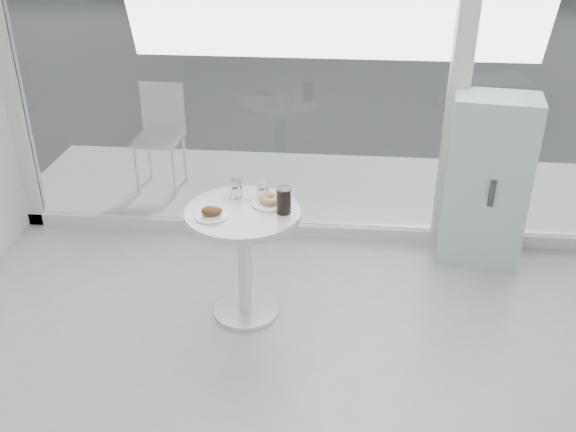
# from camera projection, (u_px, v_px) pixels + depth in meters

# --- Properties ---
(room_shell) EXTENTS (6.00, 6.00, 6.00)m
(room_shell) POSITION_uv_depth(u_px,v_px,m) (280.00, 285.00, 1.20)
(room_shell) COLOR white
(room_shell) RESTS_ON ground
(storefront) EXTENTS (5.00, 0.14, 3.00)m
(storefront) POSITION_uv_depth(u_px,v_px,m) (345.00, 20.00, 4.42)
(storefront) COLOR silver
(storefront) RESTS_ON ground
(main_table) EXTENTS (0.72, 0.72, 0.77)m
(main_table) POSITION_uv_depth(u_px,v_px,m) (244.00, 241.00, 4.05)
(main_table) COLOR silver
(main_table) RESTS_ON ground
(patio_deck) EXTENTS (5.60, 1.60, 0.05)m
(patio_deck) POSITION_uv_depth(u_px,v_px,m) (331.00, 190.00, 5.92)
(patio_deck) COLOR beige
(patio_deck) RESTS_ON ground
(mint_cabinet) EXTENTS (0.64, 0.47, 1.27)m
(mint_cabinet) POSITION_uv_depth(u_px,v_px,m) (487.00, 181.00, 4.64)
(mint_cabinet) COLOR #9ECAB2
(mint_cabinet) RESTS_ON ground
(patio_chair) EXTENTS (0.42, 0.42, 0.93)m
(patio_chair) POSITION_uv_depth(u_px,v_px,m) (161.00, 130.00, 5.75)
(patio_chair) COLOR silver
(patio_chair) RESTS_ON patio_deck
(plate_fritter) EXTENTS (0.20, 0.20, 0.07)m
(plate_fritter) POSITION_uv_depth(u_px,v_px,m) (212.00, 213.00, 3.86)
(plate_fritter) COLOR white
(plate_fritter) RESTS_ON main_table
(plate_donut) EXTENTS (0.24, 0.24, 0.06)m
(plate_donut) POSITION_uv_depth(u_px,v_px,m) (270.00, 201.00, 4.01)
(plate_donut) COLOR white
(plate_donut) RESTS_ON main_table
(water_tumbler_a) EXTENTS (0.07, 0.07, 0.12)m
(water_tumbler_a) POSITION_uv_depth(u_px,v_px,m) (236.00, 189.00, 4.09)
(water_tumbler_a) COLOR white
(water_tumbler_a) RESTS_ON main_table
(water_tumbler_b) EXTENTS (0.08, 0.08, 0.12)m
(water_tumbler_b) POSITION_uv_depth(u_px,v_px,m) (263.00, 191.00, 4.07)
(water_tumbler_b) COLOR white
(water_tumbler_b) RESTS_ON main_table
(cola_glass) EXTENTS (0.09, 0.09, 0.17)m
(cola_glass) POSITION_uv_depth(u_px,v_px,m) (284.00, 201.00, 3.88)
(cola_glass) COLOR white
(cola_glass) RESTS_ON main_table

